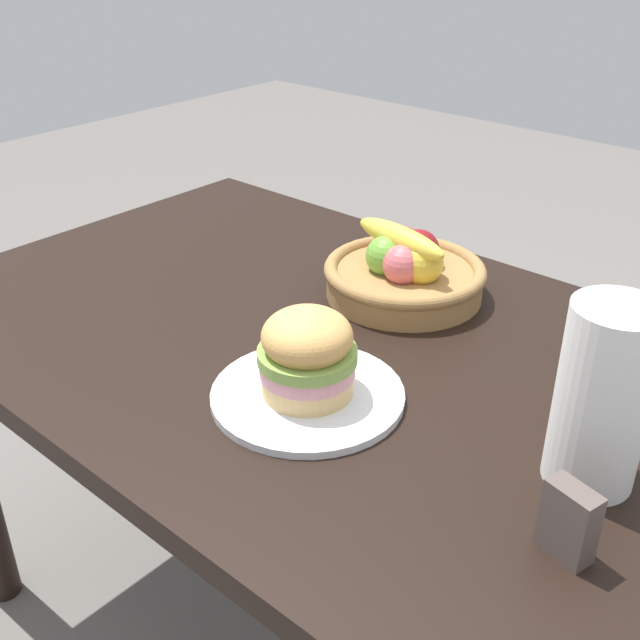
# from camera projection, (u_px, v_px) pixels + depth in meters

# --- Properties ---
(ground_plane) EXTENTS (8.00, 8.00, 0.00)m
(ground_plane) POSITION_uv_depth(u_px,v_px,m) (318.00, 639.00, 1.64)
(ground_plane) COLOR slate
(dining_table) EXTENTS (1.40, 0.90, 0.75)m
(dining_table) POSITION_uv_depth(u_px,v_px,m) (317.00, 384.00, 1.32)
(dining_table) COLOR black
(dining_table) RESTS_ON ground_plane
(plate) EXTENTS (0.28, 0.28, 0.01)m
(plate) POSITION_uv_depth(u_px,v_px,m) (308.00, 395.00, 1.11)
(plate) COLOR white
(plate) RESTS_ON dining_table
(sandwich) EXTENTS (0.14, 0.14, 0.13)m
(sandwich) POSITION_uv_depth(u_px,v_px,m) (307.00, 353.00, 1.07)
(sandwich) COLOR #E5BC75
(sandwich) RESTS_ON plate
(soda_can) EXTENTS (0.07, 0.07, 0.13)m
(soda_can) POSITION_uv_depth(u_px,v_px,m) (608.00, 387.00, 1.02)
(soda_can) COLOR silver
(soda_can) RESTS_ON dining_table
(fruit_basket) EXTENTS (0.29, 0.29, 0.14)m
(fruit_basket) POSITION_uv_depth(u_px,v_px,m) (405.00, 271.00, 1.37)
(fruit_basket) COLOR #9E7542
(fruit_basket) RESTS_ON dining_table
(paper_towel_roll) EXTENTS (0.11, 0.11, 0.24)m
(paper_towel_roll) POSITION_uv_depth(u_px,v_px,m) (603.00, 397.00, 0.90)
(paper_towel_roll) COLOR white
(paper_towel_roll) RESTS_ON dining_table
(napkin_holder) EXTENTS (0.07, 0.04, 0.09)m
(napkin_holder) POSITION_uv_depth(u_px,v_px,m) (569.00, 522.00, 0.83)
(napkin_holder) COLOR #594C47
(napkin_holder) RESTS_ON dining_table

